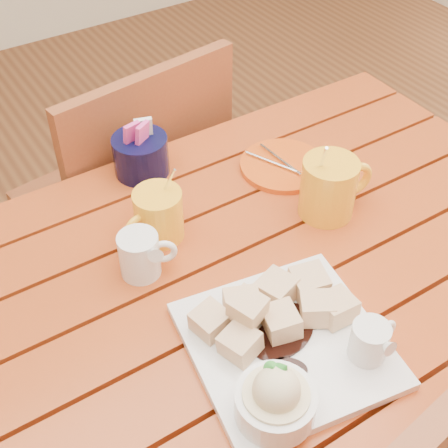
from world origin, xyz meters
TOP-DOWN VIEW (x-y plane):
  - table at (0.00, 0.00)m, footprint 1.20×0.79m
  - dessert_plate at (-0.06, -0.16)m, footprint 0.31×0.31m
  - coffee_mug_left at (-0.08, 0.16)m, footprint 0.12×0.08m
  - coffee_mug_right at (0.20, 0.06)m, footprint 0.14×0.10m
  - cream_pitcher at (-0.14, 0.10)m, footprint 0.09×0.08m
  - sugar_caddy at (-0.02, 0.34)m, footprint 0.10×0.10m
  - orange_saucer at (0.21, 0.20)m, footprint 0.17×0.17m
  - chair_far at (0.04, 0.55)m, footprint 0.47×0.47m

SIDE VIEW (x-z plane):
  - chair_far at x=0.04m, z-range 0.05..0.94m
  - table at x=0.00m, z-range 0.27..1.02m
  - orange_saucer at x=0.21m, z-range 0.75..0.76m
  - dessert_plate at x=-0.06m, z-range 0.73..0.83m
  - sugar_caddy at x=-0.02m, z-range 0.73..0.85m
  - cream_pitcher at x=-0.14m, z-range 0.75..0.83m
  - coffee_mug_left at x=-0.08m, z-range 0.73..0.87m
  - coffee_mug_right at x=0.20m, z-range 0.72..0.89m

